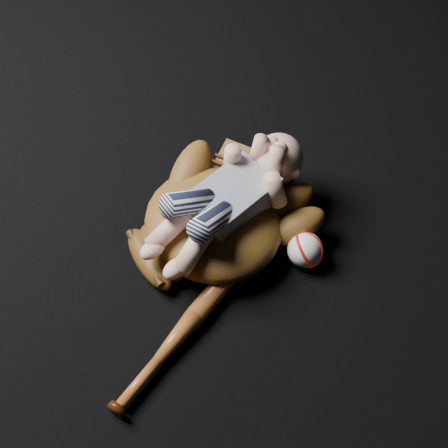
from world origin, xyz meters
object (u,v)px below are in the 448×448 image
object	(u,v)px
newborn_baby	(221,199)
baseball	(305,250)
baseball_glove	(213,218)
baseball_bat	(187,325)

from	to	relation	value
newborn_baby	baseball	distance (m)	0.19
baseball_glove	baseball	world-z (taller)	baseball_glove
baseball_glove	newborn_baby	world-z (taller)	newborn_baby
newborn_baby	baseball_bat	bearing A→B (deg)	-62.09
baseball_bat	baseball	xyz separation A→B (m)	(0.08, 0.26, 0.02)
baseball	newborn_baby	bearing A→B (deg)	-159.62
baseball_glove	baseball_bat	distance (m)	0.22
baseball_glove	baseball	xyz separation A→B (m)	(0.18, 0.07, -0.03)
baseball_glove	baseball_bat	bearing A→B (deg)	-41.24
baseball_bat	baseball	distance (m)	0.28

